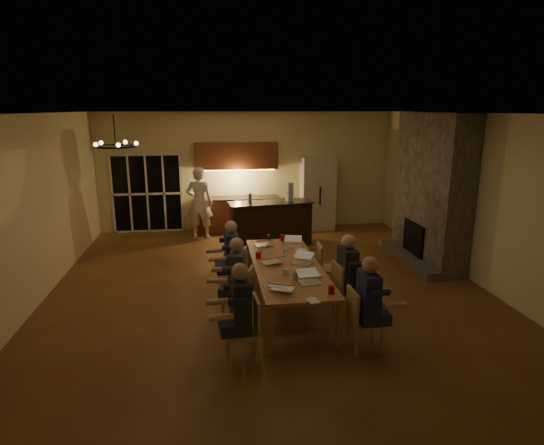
% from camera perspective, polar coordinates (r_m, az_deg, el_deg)
% --- Properties ---
extents(floor, '(9.00, 9.00, 0.00)m').
position_cam_1_polar(floor, '(8.60, -0.44, -8.27)').
color(floor, brown).
rests_on(floor, ground).
extents(back_wall, '(8.00, 0.04, 3.20)m').
position_cam_1_polar(back_wall, '(12.56, -3.16, 6.44)').
color(back_wall, beige).
rests_on(back_wall, ground).
extents(left_wall, '(0.04, 9.00, 3.20)m').
position_cam_1_polar(left_wall, '(8.60, -28.08, 1.19)').
color(left_wall, beige).
rests_on(left_wall, ground).
extents(right_wall, '(0.04, 9.00, 3.20)m').
position_cam_1_polar(right_wall, '(9.51, 24.34, 2.71)').
color(right_wall, beige).
rests_on(right_wall, ground).
extents(ceiling, '(8.00, 9.00, 0.04)m').
position_cam_1_polar(ceiling, '(7.95, -0.49, 13.71)').
color(ceiling, white).
rests_on(ceiling, back_wall).
extents(french_doors, '(1.86, 0.08, 2.10)m').
position_cam_1_polar(french_doors, '(12.67, -15.39, 3.49)').
color(french_doors, black).
rests_on(french_doors, ground).
extents(fireplace, '(0.58, 2.50, 3.20)m').
position_cam_1_polar(fireplace, '(10.38, 19.37, 4.03)').
color(fireplace, '#6E6456').
rests_on(fireplace, ground).
extents(kitchenette, '(2.24, 0.68, 2.40)m').
position_cam_1_polar(kitchenette, '(12.29, -4.41, 4.35)').
color(kitchenette, brown).
rests_on(kitchenette, ground).
extents(refrigerator, '(0.90, 0.68, 2.00)m').
position_cam_1_polar(refrigerator, '(12.60, 5.68, 3.65)').
color(refrigerator, beige).
rests_on(refrigerator, ground).
extents(dining_table, '(1.10, 3.08, 0.75)m').
position_cam_1_polar(dining_table, '(7.74, 1.86, -7.92)').
color(dining_table, '#C2824D').
rests_on(dining_table, ground).
extents(bar_island, '(2.10, 0.91, 1.08)m').
position_cam_1_polar(bar_island, '(11.11, -0.19, -0.14)').
color(bar_island, black).
rests_on(bar_island, ground).
extents(chair_left_near, '(0.47, 0.47, 0.89)m').
position_cam_1_polar(chair_left_near, '(6.14, -3.84, -13.38)').
color(chair_left_near, tan).
rests_on(chair_left_near, ground).
extents(chair_left_mid, '(0.56, 0.56, 0.89)m').
position_cam_1_polar(chair_left_mid, '(7.18, -4.38, -9.14)').
color(chair_left_mid, tan).
rests_on(chair_left_mid, ground).
extents(chair_left_far, '(0.53, 0.53, 0.89)m').
position_cam_1_polar(chair_left_far, '(8.11, -4.91, -6.37)').
color(chair_left_far, tan).
rests_on(chair_left_far, ground).
extents(chair_right_near, '(0.45, 0.45, 0.89)m').
position_cam_1_polar(chair_right_near, '(6.55, 11.68, -11.83)').
color(chair_right_near, tan).
rests_on(chair_right_near, ground).
extents(chair_right_mid, '(0.49, 0.49, 0.89)m').
position_cam_1_polar(chair_right_mid, '(7.49, 9.59, -8.31)').
color(chair_right_mid, tan).
rests_on(chair_right_mid, ground).
extents(chair_right_far, '(0.46, 0.46, 0.89)m').
position_cam_1_polar(chair_right_far, '(8.42, 7.30, -5.66)').
color(chair_right_far, tan).
rests_on(chair_right_far, ground).
extents(person_left_near, '(0.65, 0.65, 1.38)m').
position_cam_1_polar(person_left_near, '(6.03, -3.94, -11.34)').
color(person_left_near, '#21222A').
rests_on(person_left_near, ground).
extents(person_right_near, '(0.60, 0.60, 1.38)m').
position_cam_1_polar(person_right_near, '(6.38, 11.93, -10.12)').
color(person_right_near, '#1E284D').
rests_on(person_right_near, ground).
extents(person_left_mid, '(0.69, 0.69, 1.38)m').
position_cam_1_polar(person_left_mid, '(7.11, -4.38, -7.27)').
color(person_left_mid, '#3E4449').
rests_on(person_left_mid, ground).
extents(person_right_mid, '(0.63, 0.63, 1.38)m').
position_cam_1_polar(person_right_mid, '(7.35, 9.39, -6.68)').
color(person_right_mid, '#21222A').
rests_on(person_right_mid, ground).
extents(person_left_far, '(0.64, 0.64, 1.38)m').
position_cam_1_polar(person_left_far, '(8.12, -5.08, -4.51)').
color(person_left_far, '#1E284D').
rests_on(person_left_far, ground).
extents(standing_person, '(0.76, 0.59, 1.86)m').
position_cam_1_polar(standing_person, '(11.79, -9.06, 2.46)').
color(standing_person, white).
rests_on(standing_person, ground).
extents(chandelier, '(0.61, 0.61, 0.03)m').
position_cam_1_polar(chandelier, '(6.98, -19.02, 9.03)').
color(chandelier, black).
rests_on(chandelier, ceiling).
extents(laptop_a, '(0.41, 0.39, 0.23)m').
position_cam_1_polar(laptop_a, '(6.56, 1.37, -7.48)').
color(laptop_a, silver).
rests_on(laptop_a, dining_table).
extents(laptop_b, '(0.35, 0.31, 0.23)m').
position_cam_1_polar(laptop_b, '(6.81, 4.75, -6.71)').
color(laptop_b, silver).
rests_on(laptop_b, dining_table).
extents(laptop_c, '(0.39, 0.36, 0.23)m').
position_cam_1_polar(laptop_c, '(7.65, -0.04, -4.28)').
color(laptop_c, silver).
rests_on(laptop_c, dining_table).
extents(laptop_d, '(0.42, 0.41, 0.23)m').
position_cam_1_polar(laptop_d, '(7.62, 3.74, -4.39)').
color(laptop_d, silver).
rests_on(laptop_d, dining_table).
extents(laptop_e, '(0.36, 0.33, 0.23)m').
position_cam_1_polar(laptop_e, '(8.62, -1.07, -2.15)').
color(laptop_e, silver).
rests_on(laptop_e, dining_table).
extents(laptop_f, '(0.38, 0.35, 0.23)m').
position_cam_1_polar(laptop_f, '(8.55, 2.62, -2.29)').
color(laptop_f, silver).
rests_on(laptop_f, dining_table).
extents(mug_front, '(0.09, 0.09, 0.10)m').
position_cam_1_polar(mug_front, '(7.14, 1.73, -6.18)').
color(mug_front, silver).
rests_on(mug_front, dining_table).
extents(mug_mid, '(0.07, 0.07, 0.10)m').
position_cam_1_polar(mug_mid, '(8.17, 1.62, -3.54)').
color(mug_mid, silver).
rests_on(mug_mid, dining_table).
extents(mug_back, '(0.08, 0.08, 0.10)m').
position_cam_1_polar(mug_back, '(8.24, -1.48, -3.38)').
color(mug_back, silver).
rests_on(mug_back, dining_table).
extents(redcup_near, '(0.09, 0.09, 0.12)m').
position_cam_1_polar(redcup_near, '(6.50, 7.47, -8.33)').
color(redcup_near, '#B70E0C').
rests_on(redcup_near, dining_table).
extents(redcup_mid, '(0.09, 0.09, 0.12)m').
position_cam_1_polar(redcup_mid, '(7.90, -1.72, -4.09)').
color(redcup_mid, '#B70E0C').
rests_on(redcup_mid, dining_table).
extents(redcup_far, '(0.08, 0.08, 0.12)m').
position_cam_1_polar(redcup_far, '(8.92, 1.31, -1.94)').
color(redcup_far, '#B70E0C').
rests_on(redcup_far, dining_table).
extents(can_silver, '(0.07, 0.07, 0.12)m').
position_cam_1_polar(can_silver, '(6.94, 2.90, -6.71)').
color(can_silver, '#B2B2B7').
rests_on(can_silver, dining_table).
extents(can_cola, '(0.06, 0.06, 0.12)m').
position_cam_1_polar(can_cola, '(8.95, -0.35, -1.89)').
color(can_cola, '#3F0F0C').
rests_on(can_cola, dining_table).
extents(plate_near, '(0.24, 0.24, 0.02)m').
position_cam_1_polar(plate_near, '(7.15, 5.31, -6.58)').
color(plate_near, silver).
rests_on(plate_near, dining_table).
extents(plate_left, '(0.24, 0.24, 0.02)m').
position_cam_1_polar(plate_left, '(6.72, 0.44, -7.90)').
color(plate_left, silver).
rests_on(plate_left, dining_table).
extents(plate_far, '(0.23, 0.23, 0.02)m').
position_cam_1_polar(plate_far, '(8.34, 3.64, -3.49)').
color(plate_far, silver).
rests_on(plate_far, dining_table).
extents(notepad, '(0.18, 0.23, 0.01)m').
position_cam_1_polar(notepad, '(6.25, 5.18, -9.74)').
color(notepad, white).
rests_on(notepad, dining_table).
extents(bar_bottle, '(0.08, 0.08, 0.24)m').
position_cam_1_polar(bar_bottle, '(10.86, -2.77, 3.08)').
color(bar_bottle, '#99999E').
rests_on(bar_bottle, bar_island).
extents(bar_blender, '(0.18, 0.18, 0.44)m').
position_cam_1_polar(bar_blender, '(11.08, 2.20, 3.85)').
color(bar_blender, silver).
rests_on(bar_blender, bar_island).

